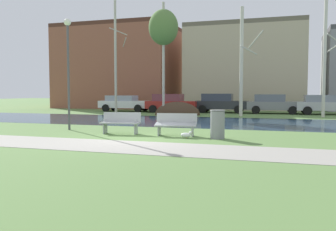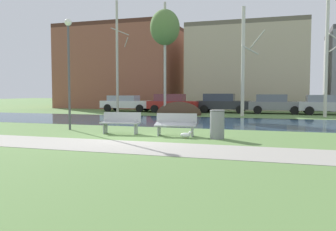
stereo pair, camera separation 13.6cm
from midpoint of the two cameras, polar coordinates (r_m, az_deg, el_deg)
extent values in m
plane|color=#5B7F42|center=(22.77, 5.00, -0.57)|extent=(120.00, 120.00, 0.00)
cube|color=#9E998E|center=(11.62, -8.50, -4.73)|extent=(60.00, 2.45, 0.01)
cube|color=#284256|center=(20.95, 3.83, -0.93)|extent=(80.00, 7.59, 0.01)
ellipsoid|color=#423021|center=(26.76, 1.86, 0.09)|extent=(3.36, 3.03, 1.96)
cube|color=#9EA0A3|center=(14.79, -7.30, -1.17)|extent=(1.65, 0.67, 0.05)
cube|color=#9EA0A3|center=(15.04, -6.97, -0.24)|extent=(1.60, 0.27, 0.40)
cube|color=#9EA0A3|center=(15.09, -9.58, -1.95)|extent=(0.09, 0.43, 0.45)
cube|color=#9EA0A3|center=(14.68, -4.79, -2.07)|extent=(0.09, 0.43, 0.45)
cylinder|color=#9EA0A3|center=(15.02, -9.65, -0.58)|extent=(0.08, 0.28, 0.04)
cylinder|color=#9EA0A3|center=(14.61, -4.84, -0.66)|extent=(0.08, 0.28, 0.04)
cube|color=#9EA0A3|center=(13.95, 1.44, -1.44)|extent=(1.65, 0.67, 0.14)
cube|color=#9EA0A3|center=(14.20, 1.64, -0.45)|extent=(1.60, 0.27, 0.40)
cube|color=#9EA0A3|center=(14.15, -1.14, -2.28)|extent=(0.09, 0.43, 0.45)
cube|color=#9EA0A3|center=(13.93, 4.14, -2.38)|extent=(0.09, 0.43, 0.45)
cylinder|color=#9EA0A3|center=(14.08, -1.17, -0.82)|extent=(0.08, 0.28, 0.04)
cylinder|color=#9EA0A3|center=(13.86, 4.13, -0.90)|extent=(0.08, 0.28, 0.04)
cylinder|color=gray|center=(13.33, 8.03, -1.39)|extent=(0.52, 0.52, 1.05)
torus|color=#494A4C|center=(13.30, 8.05, 0.74)|extent=(0.55, 0.55, 0.04)
ellipsoid|color=white|center=(13.35, 3.05, -3.10)|extent=(0.39, 0.18, 0.18)
sphere|color=white|center=(13.29, 3.78, -2.75)|extent=(0.12, 0.12, 0.12)
cone|color=gold|center=(13.28, 4.06, -2.76)|extent=(0.07, 0.04, 0.04)
cylinder|color=gold|center=(13.32, 3.09, -3.42)|extent=(0.01, 0.01, 0.10)
cylinder|color=gold|center=(13.38, 3.17, -3.38)|extent=(0.01, 0.01, 0.10)
cylinder|color=#4C4C51|center=(16.87, -15.08, 5.69)|extent=(0.10, 0.10, 4.64)
sphere|color=white|center=(17.14, -15.22, 13.97)|extent=(0.32, 0.32, 0.32)
cylinder|color=#BCB7A8|center=(28.72, -7.87, 9.00)|extent=(0.19, 0.19, 8.71)
cylinder|color=#BCB7A8|center=(28.97, -6.45, 11.38)|extent=(0.83, 1.17, 0.59)
cylinder|color=#BCB7A8|center=(28.27, -7.43, 12.96)|extent=(1.07, 1.04, 0.50)
cylinder|color=#BCB7A8|center=(26.42, -0.34, 8.84)|extent=(0.18, 0.18, 8.11)
ellipsoid|color=#567A3D|center=(26.72, -0.34, 13.70)|extent=(2.13, 2.13, 2.55)
cylinder|color=beige|center=(25.94, 11.86, 8.26)|extent=(0.25, 0.25, 7.57)
cylinder|color=beige|center=(26.63, 14.00, 11.52)|extent=(1.18, 1.67, 1.07)
cylinder|color=beige|center=(25.42, 12.94, 10.04)|extent=(1.09, 1.06, 0.61)
cylinder|color=beige|center=(26.62, 23.80, 8.44)|extent=(0.22, 0.22, 8.06)
cylinder|color=beige|center=(26.29, 25.09, 10.92)|extent=(1.04, 1.01, 0.61)
cube|color=silver|center=(31.77, -6.28, 1.77)|extent=(4.52, 1.95, 0.61)
cube|color=#949AAC|center=(31.89, -6.88, 2.74)|extent=(2.55, 1.66, 0.46)
cylinder|color=black|center=(32.09, -3.25, 1.27)|extent=(0.65, 0.25, 0.64)
cylinder|color=black|center=(30.43, -4.34, 1.13)|extent=(0.65, 0.25, 0.64)
cylinder|color=black|center=(33.17, -8.05, 1.32)|extent=(0.65, 0.25, 0.64)
cylinder|color=black|center=(31.56, -9.36, 1.18)|extent=(0.65, 0.25, 0.64)
cube|color=maroon|center=(29.99, 1.06, 1.69)|extent=(4.26, 1.99, 0.62)
cube|color=brown|center=(30.06, 0.45, 2.85)|extent=(2.41, 1.69, 0.59)
cylinder|color=black|center=(30.57, 4.01, 1.14)|extent=(0.65, 0.25, 0.64)
cylinder|color=black|center=(28.79, 3.26, 0.98)|extent=(0.65, 0.25, 0.64)
cylinder|color=black|center=(31.25, -0.96, 1.21)|extent=(0.65, 0.25, 0.64)
cylinder|color=black|center=(29.52, -1.99, 1.05)|extent=(0.65, 0.25, 0.64)
cube|color=#282B30|center=(29.97, 8.82, 1.67)|extent=(4.37, 2.02, 0.64)
cube|color=#2F3648|center=(30.00, 8.18, 2.85)|extent=(2.47, 1.72, 0.59)
cylinder|color=black|center=(30.76, 11.66, 1.09)|extent=(0.65, 0.25, 0.64)
cylinder|color=black|center=(28.92, 11.39, 0.93)|extent=(0.65, 0.25, 0.64)
cylinder|color=black|center=(31.10, 6.43, 1.17)|extent=(0.65, 0.25, 0.64)
cylinder|color=black|center=(29.28, 5.83, 1.01)|extent=(0.65, 0.25, 0.64)
cube|color=slate|center=(29.55, 16.72, 1.51)|extent=(4.15, 1.99, 0.62)
cube|color=slate|center=(29.53, 16.11, 2.67)|extent=(2.35, 1.70, 0.56)
cylinder|color=black|center=(30.53, 19.21, 0.94)|extent=(0.65, 0.25, 0.64)
cylinder|color=black|center=(28.70, 19.42, 0.76)|extent=(0.65, 0.25, 0.64)
cylinder|color=black|center=(30.49, 14.16, 1.03)|extent=(0.65, 0.25, 0.64)
cylinder|color=black|center=(28.66, 14.04, 0.86)|extent=(0.65, 0.25, 0.64)
cube|color=#B2B5BC|center=(29.60, 24.11, 1.35)|extent=(4.46, 2.04, 0.64)
cube|color=gray|center=(29.54, 23.47, 2.49)|extent=(2.52, 1.74, 0.52)
cylinder|color=black|center=(30.37, 21.14, 0.88)|extent=(0.65, 0.25, 0.64)
cylinder|color=black|center=(28.51, 21.48, 0.70)|extent=(0.65, 0.25, 0.64)
cube|color=brown|center=(40.55, -6.81, 7.18)|extent=(12.19, 9.21, 8.29)
cube|color=#4E2C21|center=(41.04, -6.86, 13.24)|extent=(12.19, 9.21, 0.40)
cube|color=#BCAD8E|center=(37.35, 12.60, 7.01)|extent=(11.13, 8.00, 7.78)
cube|color=#675F4E|center=(37.81, 12.69, 13.22)|extent=(11.13, 8.00, 0.40)
camera|label=1|loc=(0.07, -89.74, 0.02)|focal=38.76mm
camera|label=2|loc=(0.07, 90.26, -0.02)|focal=38.76mm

